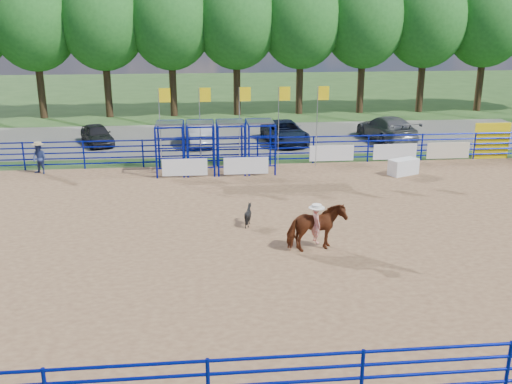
% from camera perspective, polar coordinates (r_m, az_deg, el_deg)
% --- Properties ---
extents(ground, '(120.00, 120.00, 0.00)m').
position_cam_1_polar(ground, '(20.98, 2.95, -4.12)').
color(ground, '#2F5020').
rests_on(ground, ground).
extents(arena_dirt, '(30.00, 20.00, 0.02)m').
position_cam_1_polar(arena_dirt, '(20.98, 2.95, -4.10)').
color(arena_dirt, '#8B6745').
rests_on(arena_dirt, ground).
extents(gravel_strip, '(40.00, 10.00, 0.01)m').
position_cam_1_polar(gravel_strip, '(37.22, -0.95, 5.46)').
color(gravel_strip, slate).
rests_on(gravel_strip, ground).
extents(announcer_table, '(1.63, 1.23, 0.79)m').
position_cam_1_polar(announcer_table, '(29.33, 14.53, 2.46)').
color(announcer_table, silver).
rests_on(announcer_table, arena_dirt).
extents(horse_and_rider, '(2.08, 1.27, 2.26)m').
position_cam_1_polar(horse_and_rider, '(19.20, 6.03, -3.42)').
color(horse_and_rider, '#5D2812').
rests_on(horse_and_rider, arena_dirt).
extents(calf, '(0.96, 0.94, 0.80)m').
position_cam_1_polar(calf, '(21.57, -0.78, -2.30)').
color(calf, black).
rests_on(calf, arena_dirt).
extents(spectator_cowboy, '(0.93, 0.86, 1.60)m').
position_cam_1_polar(spectator_cowboy, '(30.41, -20.85, 3.20)').
color(spectator_cowboy, navy).
rests_on(spectator_cowboy, arena_dirt).
extents(car_a, '(2.76, 3.99, 1.26)m').
position_cam_1_polar(car_a, '(36.37, -15.62, 5.56)').
color(car_a, black).
rests_on(car_a, gravel_strip).
extents(car_b, '(1.99, 4.47, 1.43)m').
position_cam_1_polar(car_b, '(35.27, -5.76, 5.90)').
color(car_b, gray).
rests_on(car_b, gravel_strip).
extents(car_c, '(2.73, 5.12, 1.37)m').
position_cam_1_polar(car_c, '(35.54, 2.88, 6.00)').
color(car_c, '#161D37').
rests_on(car_c, gravel_strip).
extents(car_d, '(2.96, 5.63, 1.56)m').
position_cam_1_polar(car_d, '(37.11, 12.93, 6.22)').
color(car_d, '#5E5E61').
rests_on(car_d, gravel_strip).
extents(perimeter_fence, '(30.10, 20.10, 1.50)m').
position_cam_1_polar(perimeter_fence, '(20.72, 2.98, -2.19)').
color(perimeter_fence, '#061191').
rests_on(perimeter_fence, ground).
extents(chute_assembly, '(19.32, 2.41, 4.20)m').
position_cam_1_polar(chute_assembly, '(28.88, -3.37, 4.49)').
color(chute_assembly, '#061191').
rests_on(chute_assembly, ground).
extents(treeline, '(56.40, 6.40, 11.24)m').
position_cam_1_polar(treeline, '(45.40, -1.99, 17.16)').
color(treeline, '#3F2B19').
rests_on(treeline, ground).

